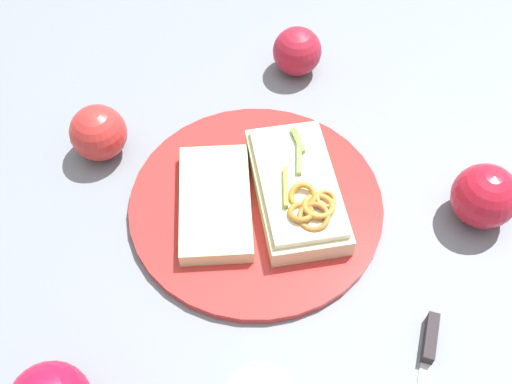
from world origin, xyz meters
The scene contains 8 objects.
ground_plane centered at (0.00, 0.00, 0.00)m, with size 2.00×2.00×0.00m, color slate.
plate centered at (0.00, 0.00, 0.01)m, with size 0.31×0.31×0.01m, color red.
sandwich centered at (-0.02, -0.05, 0.03)m, with size 0.21×0.15×0.05m.
bread_slice_side centered at (0.02, 0.05, 0.02)m, with size 0.16×0.08×0.02m, color beige.
apple_2 centered at (-0.14, -0.23, 0.04)m, with size 0.08×0.08×0.08m, color #B7172C.
apple_3 centered at (0.17, 0.14, 0.04)m, with size 0.07×0.07×0.07m, color red.
apple_4 centered at (0.19, -0.17, 0.03)m, with size 0.07×0.07×0.07m, color #A81C30.
knife centered at (-0.25, -0.07, 0.01)m, with size 0.10×0.09×0.02m.
Camera 1 is at (-0.38, 0.20, 0.63)m, focal length 43.30 mm.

